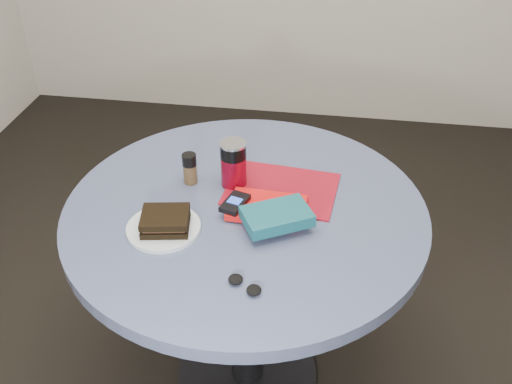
# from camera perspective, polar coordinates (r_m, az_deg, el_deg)

# --- Properties ---
(ground) EXTENTS (4.00, 4.00, 0.00)m
(ground) POSITION_cam_1_polar(r_m,az_deg,el_deg) (2.11, -0.85, -17.90)
(ground) COLOR black
(ground) RESTS_ON ground
(table) EXTENTS (1.00, 1.00, 0.75)m
(table) POSITION_cam_1_polar(r_m,az_deg,el_deg) (1.67, -1.02, -5.86)
(table) COLOR black
(table) RESTS_ON ground
(plate) EXTENTS (0.20, 0.20, 0.01)m
(plate) POSITION_cam_1_polar(r_m,az_deg,el_deg) (1.50, -9.22, -3.58)
(plate) COLOR silver
(plate) RESTS_ON table
(sandwich) EXTENTS (0.14, 0.12, 0.04)m
(sandwich) POSITION_cam_1_polar(r_m,az_deg,el_deg) (1.48, -9.05, -2.86)
(sandwich) COLOR black
(sandwich) RESTS_ON plate
(soda_can) EXTENTS (0.10, 0.10, 0.14)m
(soda_can) POSITION_cam_1_polar(r_m,az_deg,el_deg) (1.62, -2.26, 2.82)
(soda_can) COLOR maroon
(soda_can) RESTS_ON table
(pepper_grinder) EXTENTS (0.05, 0.05, 0.09)m
(pepper_grinder) POSITION_cam_1_polar(r_m,az_deg,el_deg) (1.65, -6.63, 2.37)
(pepper_grinder) COLOR #4B3820
(pepper_grinder) RESTS_ON table
(magazine) EXTENTS (0.33, 0.26, 0.01)m
(magazine) POSITION_cam_1_polar(r_m,az_deg,el_deg) (1.63, 2.57, 0.31)
(magazine) COLOR maroon
(magazine) RESTS_ON table
(red_book) EXTENTS (0.21, 0.15, 0.02)m
(red_book) POSITION_cam_1_polar(r_m,az_deg,el_deg) (1.54, 1.11, -1.58)
(red_book) COLOR red
(red_book) RESTS_ON magazine
(novel) EXTENTS (0.20, 0.18, 0.03)m
(novel) POSITION_cam_1_polar(r_m,az_deg,el_deg) (1.47, 2.09, -2.46)
(novel) COLOR #124A57
(novel) RESTS_ON red_book
(mp3_player) EXTENTS (0.08, 0.10, 0.02)m
(mp3_player) POSITION_cam_1_polar(r_m,az_deg,el_deg) (1.53, -2.13, -1.10)
(mp3_player) COLOR black
(mp3_player) RESTS_ON red_book
(headphones) EXTENTS (0.10, 0.08, 0.02)m
(headphones) POSITION_cam_1_polar(r_m,az_deg,el_deg) (1.33, -1.15, -9.26)
(headphones) COLOR black
(headphones) RESTS_ON table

